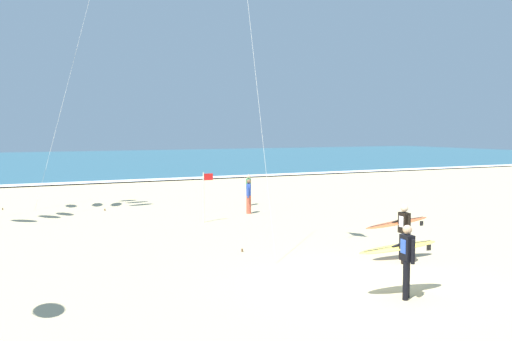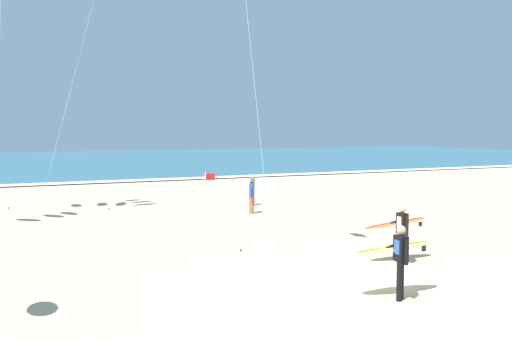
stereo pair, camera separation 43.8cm
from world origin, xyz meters
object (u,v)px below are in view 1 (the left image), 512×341
at_px(surfer_lead, 403,252).
at_px(bystander_blue_top, 249,196).
at_px(surfer_trailing, 401,227).
at_px(bystander_green_top, 249,190).
at_px(lifeguard_flag, 205,192).

height_order(surfer_lead, bystander_blue_top, surfer_lead).
distance_m(surfer_trailing, bystander_green_top, 12.79).
distance_m(surfer_lead, bystander_blue_top, 13.10).
bearing_deg(lifeguard_flag, bystander_green_top, 44.86).
bearing_deg(surfer_lead, bystander_blue_top, 80.37).
height_order(bystander_blue_top, lifeguard_flag, lifeguard_flag).
bearing_deg(lifeguard_flag, bystander_blue_top, 26.75).
height_order(surfer_trailing, bystander_green_top, surfer_trailing).
xyz_separation_m(surfer_lead, bystander_green_top, (3.34, 15.37, -0.23)).
bearing_deg(surfer_lead, bystander_green_top, 77.72).
bearing_deg(surfer_trailing, surfer_lead, -130.25).
distance_m(bystander_blue_top, bystander_green_top, 2.71).
height_order(bystander_green_top, lifeguard_flag, lifeguard_flag).
height_order(surfer_lead, bystander_green_top, surfer_lead).
relative_size(surfer_lead, bystander_blue_top, 1.32).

